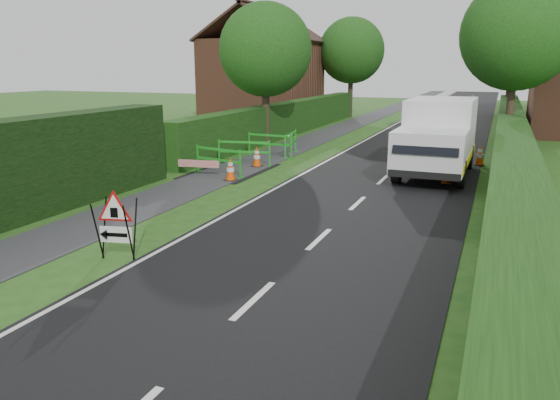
# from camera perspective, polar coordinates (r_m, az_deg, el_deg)

# --- Properties ---
(ground) EXTENTS (120.00, 120.00, 0.00)m
(ground) POSITION_cam_1_polar(r_m,az_deg,el_deg) (9.65, -19.20, -9.95)
(ground) COLOR #1F4E16
(ground) RESTS_ON ground
(road_surface) EXTENTS (6.00, 90.00, 0.02)m
(road_surface) POSITION_cam_1_polar(r_m,az_deg,el_deg) (41.87, 17.17, 8.12)
(road_surface) COLOR black
(road_surface) RESTS_ON ground
(footpath) EXTENTS (2.00, 90.00, 0.02)m
(footpath) POSITION_cam_1_polar(r_m,az_deg,el_deg) (42.68, 9.73, 8.63)
(footpath) COLOR #2D2D30
(footpath) RESTS_ON ground
(hedge_west_far) EXTENTS (1.00, 24.00, 1.80)m
(hedge_west_far) POSITION_cam_1_polar(r_m,az_deg,el_deg) (30.83, 0.81, 6.86)
(hedge_west_far) COLOR #14380F
(hedge_west_far) RESTS_ON ground
(hedge_east) EXTENTS (1.20, 50.00, 1.50)m
(hedge_east) POSITION_cam_1_polar(r_m,az_deg,el_deg) (22.87, 22.85, 3.30)
(hedge_east) COLOR #14380F
(hedge_east) RESTS_ON ground
(house_west) EXTENTS (7.50, 7.40, 7.88)m
(house_west) POSITION_cam_1_polar(r_m,az_deg,el_deg) (39.91, -1.81, 12.62)
(house_west) COLOR brown
(house_west) RESTS_ON ground
(tree_nw) EXTENTS (4.40, 4.40, 6.70)m
(tree_nw) POSITION_cam_1_polar(r_m,az_deg,el_deg) (26.75, -1.53, 15.40)
(tree_nw) COLOR #2D2116
(tree_nw) RESTS_ON ground
(tree_ne) EXTENTS (5.20, 5.20, 7.79)m
(tree_ne) POSITION_cam_1_polar(r_m,az_deg,el_deg) (28.59, 23.57, 15.59)
(tree_ne) COLOR #2D2116
(tree_ne) RESTS_ON ground
(tree_fw) EXTENTS (4.80, 4.80, 7.24)m
(tree_fw) POSITION_cam_1_polar(r_m,az_deg,el_deg) (41.93, 7.49, 15.22)
(tree_fw) COLOR #2D2116
(tree_fw) RESTS_ON ground
(tree_fe) EXTENTS (4.20, 4.20, 6.33)m
(tree_fe) POSITION_cam_1_polar(r_m,az_deg,el_deg) (44.56, 23.05, 13.40)
(tree_fe) COLOR #2D2116
(tree_fe) RESTS_ON ground
(triangle_sign) EXTENTS (0.98, 0.98, 1.20)m
(triangle_sign) POSITION_cam_1_polar(r_m,az_deg,el_deg) (11.15, -17.03, -2.01)
(triangle_sign) COLOR black
(triangle_sign) RESTS_ON ground
(works_van) EXTENTS (2.32, 5.77, 2.62)m
(works_van) POSITION_cam_1_polar(r_m,az_deg,el_deg) (20.00, 16.16, 6.49)
(works_van) COLOR silver
(works_van) RESTS_ON ground
(traffic_cone_0) EXTENTS (0.38, 0.38, 0.79)m
(traffic_cone_0) POSITION_cam_1_polar(r_m,az_deg,el_deg) (18.56, 17.05, 2.78)
(traffic_cone_0) COLOR black
(traffic_cone_0) RESTS_ON ground
(traffic_cone_1) EXTENTS (0.38, 0.38, 0.79)m
(traffic_cone_1) POSITION_cam_1_polar(r_m,az_deg,el_deg) (19.94, 18.24, 3.43)
(traffic_cone_1) COLOR black
(traffic_cone_1) RESTS_ON ground
(traffic_cone_2) EXTENTS (0.38, 0.38, 0.79)m
(traffic_cone_2) POSITION_cam_1_polar(r_m,az_deg,el_deg) (22.52, 20.16, 4.40)
(traffic_cone_2) COLOR black
(traffic_cone_2) RESTS_ON ground
(traffic_cone_3) EXTENTS (0.38, 0.38, 0.79)m
(traffic_cone_3) POSITION_cam_1_polar(r_m,az_deg,el_deg) (18.36, -5.20, 3.22)
(traffic_cone_3) COLOR black
(traffic_cone_3) RESTS_ON ground
(traffic_cone_4) EXTENTS (0.38, 0.38, 0.79)m
(traffic_cone_4) POSITION_cam_1_polar(r_m,az_deg,el_deg) (20.87, -2.43, 4.55)
(traffic_cone_4) COLOR black
(traffic_cone_4) RESTS_ON ground
(ped_barrier_0) EXTENTS (2.08, 0.83, 1.00)m
(ped_barrier_0) POSITION_cam_1_polar(r_m,az_deg,el_deg) (19.27, -6.48, 4.41)
(ped_barrier_0) COLOR #1C9B20
(ped_barrier_0) RESTS_ON ground
(ped_barrier_1) EXTENTS (2.09, 0.74, 1.00)m
(ped_barrier_1) POSITION_cam_1_polar(r_m,az_deg,el_deg) (21.04, -3.77, 5.27)
(ped_barrier_1) COLOR #1C9B20
(ped_barrier_1) RESTS_ON ground
(ped_barrier_2) EXTENTS (2.08, 0.52, 1.00)m
(ped_barrier_2) POSITION_cam_1_polar(r_m,az_deg,el_deg) (23.08, -1.06, 6.06)
(ped_barrier_2) COLOR #1C9B20
(ped_barrier_2) RESTS_ON ground
(ped_barrier_3) EXTENTS (0.63, 2.09, 1.00)m
(ped_barrier_3) POSITION_cam_1_polar(r_m,az_deg,el_deg) (23.53, 1.12, 6.21)
(ped_barrier_3) COLOR #1C9B20
(ped_barrier_3) RESTS_ON ground
(redwhite_plank) EXTENTS (1.49, 0.27, 0.25)m
(redwhite_plank) POSITION_cam_1_polar(r_m,az_deg,el_deg) (19.30, -8.47, 2.46)
(redwhite_plank) COLOR red
(redwhite_plank) RESTS_ON ground
(hatchback_car) EXTENTS (2.24, 3.54, 1.12)m
(hatchback_car) POSITION_cam_1_polar(r_m,az_deg,el_deg) (34.65, 16.60, 8.00)
(hatchback_car) COLOR silver
(hatchback_car) RESTS_ON ground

